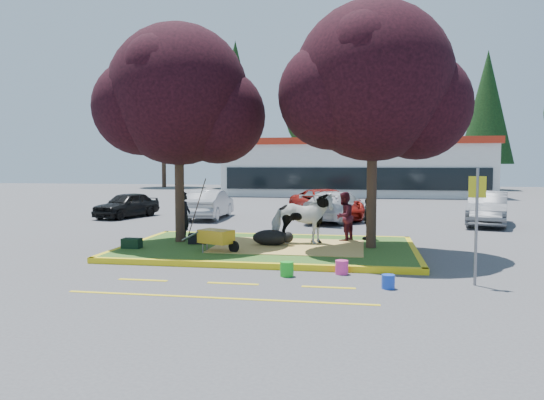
% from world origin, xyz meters
% --- Properties ---
extents(ground, '(90.00, 90.00, 0.00)m').
position_xyz_m(ground, '(0.00, 0.00, 0.00)').
color(ground, '#424244').
rests_on(ground, ground).
extents(median_island, '(8.00, 5.00, 0.15)m').
position_xyz_m(median_island, '(0.00, 0.00, 0.07)').
color(median_island, '#274F18').
rests_on(median_island, ground).
extents(curb_near, '(8.30, 0.16, 0.15)m').
position_xyz_m(curb_near, '(0.00, -2.58, 0.07)').
color(curb_near, yellow).
rests_on(curb_near, ground).
extents(curb_far, '(8.30, 0.16, 0.15)m').
position_xyz_m(curb_far, '(0.00, 2.58, 0.07)').
color(curb_far, yellow).
rests_on(curb_far, ground).
extents(curb_left, '(0.16, 5.30, 0.15)m').
position_xyz_m(curb_left, '(-4.08, 0.00, 0.07)').
color(curb_left, yellow).
rests_on(curb_left, ground).
extents(curb_right, '(0.16, 5.30, 0.15)m').
position_xyz_m(curb_right, '(4.08, 0.00, 0.07)').
color(curb_right, yellow).
rests_on(curb_right, ground).
extents(straw_bedding, '(4.20, 3.00, 0.01)m').
position_xyz_m(straw_bedding, '(0.60, 0.00, 0.15)').
color(straw_bedding, '#DEBB5B').
rests_on(straw_bedding, median_island).
extents(tree_purple_left, '(5.06, 4.20, 6.51)m').
position_xyz_m(tree_purple_left, '(-2.78, 0.38, 4.36)').
color(tree_purple_left, black).
rests_on(tree_purple_left, median_island).
extents(tree_purple_right, '(5.30, 4.40, 6.82)m').
position_xyz_m(tree_purple_right, '(2.92, 0.18, 4.56)').
color(tree_purple_right, black).
rests_on(tree_purple_right, median_island).
extents(fire_lane_stripe_a, '(1.10, 0.12, 0.01)m').
position_xyz_m(fire_lane_stripe_a, '(-2.00, -4.20, 0.00)').
color(fire_lane_stripe_a, yellow).
rests_on(fire_lane_stripe_a, ground).
extents(fire_lane_stripe_b, '(1.10, 0.12, 0.01)m').
position_xyz_m(fire_lane_stripe_b, '(0.00, -4.20, 0.00)').
color(fire_lane_stripe_b, yellow).
rests_on(fire_lane_stripe_b, ground).
extents(fire_lane_stripe_c, '(1.10, 0.12, 0.01)m').
position_xyz_m(fire_lane_stripe_c, '(2.00, -4.20, 0.00)').
color(fire_lane_stripe_c, yellow).
rests_on(fire_lane_stripe_c, ground).
extents(fire_lane_long, '(6.00, 0.10, 0.01)m').
position_xyz_m(fire_lane_long, '(0.00, -5.40, 0.00)').
color(fire_lane_long, yellow).
rests_on(fire_lane_long, ground).
extents(retail_building, '(20.40, 8.40, 4.40)m').
position_xyz_m(retail_building, '(2.00, 27.98, 2.25)').
color(retail_building, silver).
rests_on(retail_building, ground).
extents(treeline, '(46.58, 7.80, 14.63)m').
position_xyz_m(treeline, '(1.23, 37.61, 7.73)').
color(treeline, black).
rests_on(treeline, ground).
extents(cow, '(1.88, 1.00, 1.52)m').
position_xyz_m(cow, '(0.91, 0.45, 0.91)').
color(cow, white).
rests_on(cow, median_island).
extents(calf, '(1.20, 0.97, 0.46)m').
position_xyz_m(calf, '(0.05, 0.08, 0.38)').
color(calf, black).
rests_on(calf, median_island).
extents(handler, '(0.37, 0.55, 1.49)m').
position_xyz_m(handler, '(-2.78, 0.77, 0.90)').
color(handler, black).
rests_on(handler, median_island).
extents(visitor_a, '(0.82, 0.90, 1.50)m').
position_xyz_m(visitor_a, '(2.10, 1.38, 0.90)').
color(visitor_a, '#4B1521').
rests_on(visitor_a, median_island).
extents(visitor_b, '(0.49, 0.82, 1.30)m').
position_xyz_m(visitor_b, '(2.83, 1.77, 0.80)').
color(visitor_b, black).
rests_on(visitor_b, median_island).
extents(wheelbarrow, '(1.58, 0.85, 0.60)m').
position_xyz_m(wheelbarrow, '(-1.17, -1.31, 0.56)').
color(wheelbarrow, black).
rests_on(wheelbarrow, median_island).
extents(gear_bag_dark, '(0.63, 0.41, 0.30)m').
position_xyz_m(gear_bag_dark, '(-2.10, 0.07, 0.30)').
color(gear_bag_dark, black).
rests_on(gear_bag_dark, median_island).
extents(gear_bag_green, '(0.52, 0.32, 0.28)m').
position_xyz_m(gear_bag_green, '(-3.70, -1.05, 0.29)').
color(gear_bag_green, black).
rests_on(gear_bag_green, median_island).
extents(sign_post, '(0.34, 0.06, 2.43)m').
position_xyz_m(sign_post, '(4.97, -3.48, 1.49)').
color(sign_post, slate).
rests_on(sign_post, ground).
extents(bucket_green, '(0.33, 0.33, 0.33)m').
position_xyz_m(bucket_green, '(1.01, -3.29, 0.16)').
color(bucket_green, green).
rests_on(bucket_green, ground).
extents(bucket_pink, '(0.33, 0.33, 0.32)m').
position_xyz_m(bucket_pink, '(2.21, -2.85, 0.16)').
color(bucket_pink, '#F03592').
rests_on(bucket_pink, ground).
extents(bucket_blue, '(0.32, 0.32, 0.28)m').
position_xyz_m(bucket_blue, '(3.19, -4.09, 0.14)').
color(bucket_blue, blue).
rests_on(bucket_blue, ground).
extents(car_black, '(2.32, 3.72, 1.18)m').
position_xyz_m(car_black, '(-8.14, 8.10, 0.59)').
color(car_black, black).
rests_on(car_black, ground).
extents(car_silver, '(1.50, 4.02, 1.31)m').
position_xyz_m(car_silver, '(-4.22, 8.32, 0.66)').
color(car_silver, '#A1A5A9').
rests_on(car_silver, ground).
extents(car_red, '(4.03, 5.33, 1.34)m').
position_xyz_m(car_red, '(1.00, 8.95, 0.67)').
color(car_red, maroon).
rests_on(car_red, ground).
extents(car_white, '(3.16, 4.88, 1.32)m').
position_xyz_m(car_white, '(1.57, 8.11, 0.66)').
color(car_white, silver).
rests_on(car_white, ground).
extents(car_grey, '(2.43, 4.42, 1.38)m').
position_xyz_m(car_grey, '(7.66, 7.80, 0.69)').
color(car_grey, slate).
rests_on(car_grey, ground).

